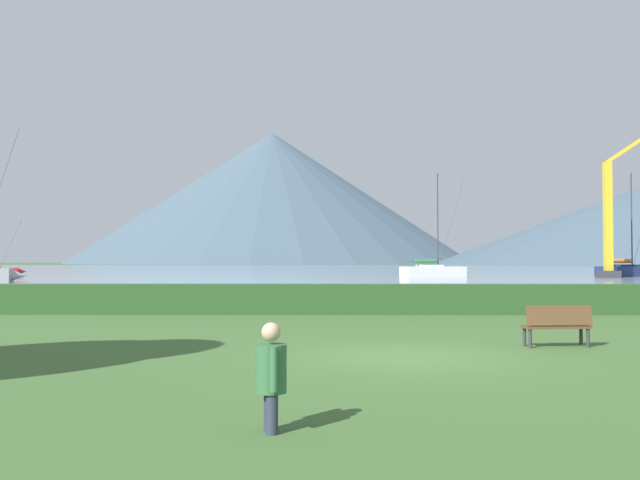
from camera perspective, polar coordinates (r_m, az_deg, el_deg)
ground_plane at (r=13.94m, az=7.38°, el=-9.80°), size 1000.00×1000.00×0.00m
harbor_water at (r=150.73m, az=1.17°, el=-2.47°), size 320.00×246.00×0.00m
hedge_line at (r=24.80m, az=4.34°, el=-5.01°), size 80.00×1.20×1.08m
sailboat_slip_2 at (r=81.32m, az=9.64°, el=-2.56°), size 8.91×5.01×12.39m
sailboat_slip_4 at (r=89.03m, az=24.70°, el=-2.34°), size 9.05×5.25×12.55m
park_bench_under_tree at (r=16.20m, az=19.46°, el=-6.71°), size 1.54×0.61×0.95m
person_seated_viewer at (r=7.84m, az=-4.18°, el=-11.08°), size 0.36×0.56×1.25m
dock_crane at (r=81.64m, az=23.47°, el=1.26°), size 8.79×2.00×18.20m
distant_hill_central_peak at (r=401.28m, az=-4.07°, el=3.56°), size 234.23×234.23×77.79m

